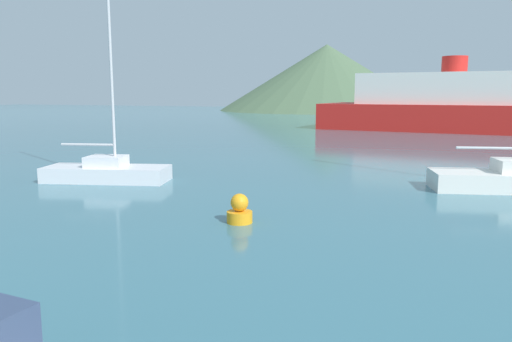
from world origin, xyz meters
TOP-DOWN VIEW (x-y plane):
  - sailboat_inner at (-7.06, 16.38)m, footprint 5.36×3.05m
  - ferry_distant at (6.40, 51.99)m, footprint 25.35×11.82m
  - buoy_marker at (0.68, 12.16)m, footprint 0.73×0.73m
  - hill_west at (-17.79, 102.54)m, footprint 44.09×44.09m
  - hill_central at (4.41, 106.94)m, footprint 24.69×24.69m

SIDE VIEW (x-z plane):
  - buoy_marker at x=0.68m, z-range -0.07..0.76m
  - sailboat_inner at x=-7.06m, z-range -5.20..6.23m
  - ferry_distant at x=6.40m, z-range -1.12..5.97m
  - hill_central at x=4.41m, z-range 0.00..6.60m
  - hill_west at x=-17.79m, z-range 0.00..13.42m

